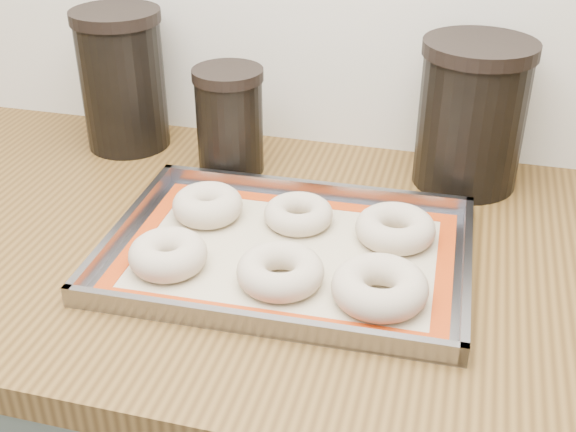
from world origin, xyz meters
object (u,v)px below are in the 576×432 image
(baking_tray, at_px, (288,251))
(bagel_back_mid, at_px, (298,214))
(bagel_back_right, at_px, (395,228))
(bagel_front_mid, at_px, (280,271))
(canister_left, at_px, (123,79))
(bagel_back_left, at_px, (208,205))
(canister_right, at_px, (472,114))
(bagel_front_left, at_px, (168,254))
(bagel_front_right, at_px, (380,287))
(canister_mid, at_px, (230,121))

(baking_tray, bearing_deg, bagel_back_mid, 93.72)
(bagel_back_mid, relative_size, bagel_back_right, 0.90)
(bagel_front_mid, bearing_deg, baking_tray, 97.02)
(bagel_back_right, bearing_deg, bagel_back_mid, 176.69)
(baking_tray, relative_size, canister_left, 2.06)
(bagel_back_left, xyz_separation_m, canister_right, (0.34, 0.21, 0.09))
(bagel_front_left, relative_size, bagel_front_right, 0.87)
(bagel_front_left, distance_m, canister_mid, 0.30)
(bagel_front_mid, relative_size, bagel_back_right, 1.00)
(bagel_back_mid, height_order, bagel_back_right, bagel_back_right)
(bagel_front_right, xyz_separation_m, canister_left, (-0.48, 0.34, 0.09))
(bagel_front_mid, xyz_separation_m, bagel_back_mid, (-0.01, 0.14, -0.00))
(bagel_front_left, bearing_deg, bagel_back_left, 88.10)
(bagel_front_mid, height_order, bagel_back_right, same)
(canister_right, bearing_deg, bagel_back_left, -148.04)
(canister_left, bearing_deg, baking_tray, -37.38)
(canister_left, xyz_separation_m, canister_mid, (0.20, -0.05, -0.03))
(bagel_front_mid, bearing_deg, bagel_back_right, 48.14)
(canister_left, height_order, canister_right, canister_left)
(canister_mid, bearing_deg, bagel_front_mid, -60.98)
(bagel_back_mid, bearing_deg, bagel_front_left, -132.17)
(bagel_back_mid, xyz_separation_m, canister_left, (-0.35, 0.19, 0.09))
(canister_mid, height_order, canister_right, canister_right)
(bagel_front_right, height_order, canister_left, canister_left)
(canister_mid, bearing_deg, bagel_front_left, -87.03)
(bagel_front_left, relative_size, canister_mid, 0.59)
(bagel_front_mid, bearing_deg, canister_right, 59.51)
(canister_left, relative_size, canister_right, 1.04)
(baking_tray, xyz_separation_m, canister_mid, (-0.15, 0.22, 0.08))
(baking_tray, distance_m, bagel_back_right, 0.15)
(bagel_front_left, height_order, bagel_back_right, bagel_front_left)
(bagel_back_left, bearing_deg, bagel_front_mid, -42.33)
(bagel_front_right, height_order, bagel_back_right, bagel_front_right)
(bagel_back_left, xyz_separation_m, bagel_back_mid, (0.13, 0.01, -0.00))
(bagel_front_right, bearing_deg, canister_mid, 133.90)
(canister_left, bearing_deg, canister_mid, -13.66)
(bagel_back_left, relative_size, canister_right, 0.44)
(bagel_back_left, height_order, canister_mid, canister_mid)
(canister_left, height_order, canister_mid, canister_left)
(baking_tray, bearing_deg, bagel_front_mid, -82.98)
(bagel_front_right, relative_size, bagel_back_mid, 1.20)
(baking_tray, height_order, canister_left, canister_left)
(bagel_back_right, bearing_deg, bagel_front_right, -89.99)
(baking_tray, xyz_separation_m, bagel_front_right, (0.13, -0.07, 0.02))
(canister_right, bearing_deg, canister_left, -179.60)
(baking_tray, bearing_deg, bagel_front_left, -152.79)
(bagel_back_left, bearing_deg, canister_mid, 96.90)
(bagel_front_mid, xyz_separation_m, bagel_back_left, (-0.14, 0.13, 0.00))
(bagel_back_left, bearing_deg, bagel_front_left, -91.90)
(baking_tray, relative_size, bagel_back_right, 4.43)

